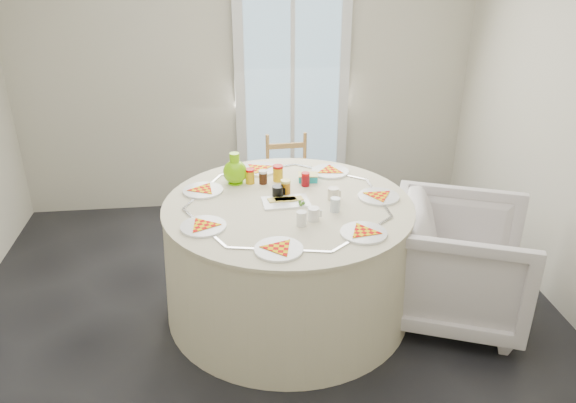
{
  "coord_description": "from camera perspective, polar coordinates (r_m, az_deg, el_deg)",
  "views": [
    {
      "loc": [
        -0.2,
        -2.88,
        2.32
      ],
      "look_at": [
        0.17,
        0.29,
        0.8
      ],
      "focal_mm": 35.0,
      "sensor_mm": 36.0,
      "label": 1
    }
  ],
  "objects": [
    {
      "name": "mugs_glasses",
      "position": [
        3.52,
        2.04,
        0.06
      ],
      "size": [
        0.65,
        0.65,
        0.1
      ],
      "primitive_type": null,
      "rotation": [
        0.0,
        0.0,
        -0.27
      ],
      "color": "#949494",
      "rests_on": "table"
    },
    {
      "name": "floor",
      "position": [
        3.71,
        -2.16,
        -13.32
      ],
      "size": [
        4.0,
        4.0,
        0.0
      ],
      "primitive_type": "plane",
      "color": "black",
      "rests_on": "ground"
    },
    {
      "name": "place_settings",
      "position": [
        3.55,
        -0.0,
        -0.44
      ],
      "size": [
        1.89,
        1.89,
        0.03
      ],
      "primitive_type": null,
      "rotation": [
        0.0,
        0.0,
        0.4
      ],
      "color": "white",
      "rests_on": "table"
    },
    {
      "name": "glass_door",
      "position": [
        5.03,
        0.4,
        10.84
      ],
      "size": [
        1.0,
        0.08,
        2.1
      ],
      "primitive_type": "cube",
      "color": "silver",
      "rests_on": "floor"
    },
    {
      "name": "wall_back",
      "position": [
        4.99,
        -4.35,
        13.6
      ],
      "size": [
        4.0,
        0.02,
        2.6
      ],
      "primitive_type": "cube",
      "color": "#BCB5A3",
      "rests_on": "floor"
    },
    {
      "name": "wooden_chair",
      "position": [
        4.69,
        0.12,
        2.21
      ],
      "size": [
        0.39,
        0.37,
        0.83
      ],
      "primitive_type": null,
      "rotation": [
        0.0,
        0.0,
        0.04
      ],
      "color": "tan",
      "rests_on": "floor"
    },
    {
      "name": "butter_tub",
      "position": [
        3.87,
        2.04,
        2.07
      ],
      "size": [
        0.14,
        0.11,
        0.05
      ],
      "primitive_type": "cube",
      "rotation": [
        0.0,
        0.0,
        -0.1
      ],
      "color": "#15A6AA",
      "rests_on": "table"
    },
    {
      "name": "table",
      "position": [
        3.74,
        -0.0,
        -5.89
      ],
      "size": [
        1.63,
        1.63,
        0.83
      ],
      "primitive_type": "cylinder",
      "color": "beige",
      "rests_on": "floor"
    },
    {
      "name": "cheese_platter",
      "position": [
        3.56,
        -0.22,
        -0.36
      ],
      "size": [
        0.31,
        0.21,
        0.04
      ],
      "primitive_type": null,
      "rotation": [
        0.0,
        0.0,
        0.06
      ],
      "color": "silver",
      "rests_on": "table"
    },
    {
      "name": "armchair",
      "position": [
        3.83,
        16.94,
        -6.06
      ],
      "size": [
        1.05,
        1.08,
        0.87
      ],
      "primitive_type": "imported",
      "rotation": [
        0.0,
        0.0,
        1.19
      ],
      "color": "silver",
      "rests_on": "floor"
    },
    {
      "name": "green_pitcher",
      "position": [
        3.82,
        -5.4,
        3.01
      ],
      "size": [
        0.21,
        0.21,
        0.21
      ],
      "primitive_type": null,
      "rotation": [
        0.0,
        0.0,
        0.35
      ],
      "color": "#70C602",
      "rests_on": "table"
    },
    {
      "name": "jar_cluster",
      "position": [
        3.8,
        -1.2,
        2.19
      ],
      "size": [
        0.44,
        0.25,
        0.12
      ],
      "primitive_type": null,
      "rotation": [
        0.0,
        0.0,
        0.09
      ],
      "color": "#AC4D1B",
      "rests_on": "table"
    }
  ]
}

